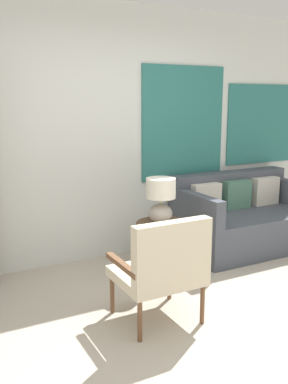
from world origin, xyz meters
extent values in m
plane|color=#B2A899|center=(0.00, 0.00, 0.00)|extent=(14.00, 14.00, 0.00)
cube|color=silver|center=(0.00, 2.03, 1.35)|extent=(6.40, 0.06, 2.70)
cube|color=#286B66|center=(1.00, 1.99, 1.45)|extent=(1.08, 0.02, 1.29)
cube|color=#286B66|center=(2.17, 1.99, 1.41)|extent=(1.05, 0.02, 0.99)
cylinder|color=brown|center=(0.10, 0.77, 0.16)|extent=(0.04, 0.04, 0.32)
cylinder|color=brown|center=(-0.44, 0.76, 0.16)|extent=(0.04, 0.04, 0.32)
cylinder|color=brown|center=(0.10, 0.28, 0.16)|extent=(0.04, 0.04, 0.32)
cylinder|color=brown|center=(-0.44, 0.28, 0.16)|extent=(0.04, 0.04, 0.32)
cube|color=beige|center=(-0.17, 0.52, 0.36)|extent=(0.63, 0.57, 0.08)
cube|color=beige|center=(-0.17, 0.29, 0.63)|extent=(0.63, 0.10, 0.45)
cube|color=brown|center=(0.12, 0.52, 0.50)|extent=(0.05, 0.51, 0.04)
cube|color=brown|center=(-0.46, 0.52, 0.50)|extent=(0.05, 0.51, 0.04)
cube|color=#474C56|center=(1.59, 1.49, 0.22)|extent=(1.61, 0.92, 0.43)
cube|color=#474C56|center=(1.59, 1.85, 0.64)|extent=(1.61, 0.20, 0.43)
cube|color=#474C56|center=(0.85, 1.49, 0.58)|extent=(0.12, 0.92, 0.30)
cube|color=beige|center=(1.14, 1.70, 0.60)|extent=(0.36, 0.12, 0.34)
cube|color=#4C7A66|center=(1.59, 1.70, 0.60)|extent=(0.36, 0.12, 0.34)
cube|color=beige|center=(2.04, 1.70, 0.60)|extent=(0.36, 0.12, 0.34)
cylinder|color=brown|center=(0.33, 1.30, 0.51)|extent=(0.52, 0.52, 0.02)
cylinder|color=brown|center=(0.33, 1.45, 0.25)|extent=(0.03, 0.03, 0.50)
cylinder|color=brown|center=(0.19, 1.22, 0.25)|extent=(0.03, 0.03, 0.50)
cylinder|color=brown|center=(0.47, 1.22, 0.25)|extent=(0.03, 0.03, 0.50)
ellipsoid|color=#A59E93|center=(0.30, 1.28, 0.62)|extent=(0.23, 0.23, 0.20)
cylinder|color=tan|center=(0.30, 1.28, 0.75)|extent=(0.02, 0.02, 0.06)
cylinder|color=white|center=(0.30, 1.28, 0.88)|extent=(0.29, 0.29, 0.19)
camera|label=1|loc=(-1.71, -2.21, 1.70)|focal=40.00mm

